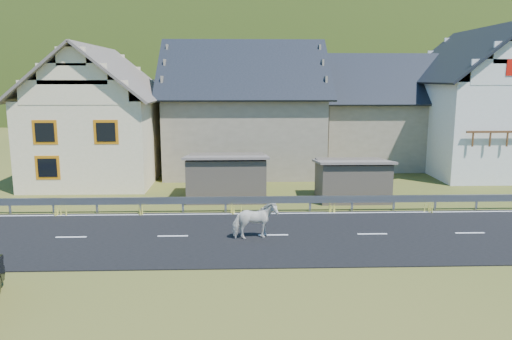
{
  "coord_description": "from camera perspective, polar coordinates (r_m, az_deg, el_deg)",
  "views": [
    {
      "loc": [
        -1.33,
        -19.1,
        6.24
      ],
      "look_at": [
        -0.62,
        2.02,
        2.32
      ],
      "focal_mm": 35.0,
      "sensor_mm": 36.0,
      "label": 1
    }
  ],
  "objects": [
    {
      "name": "mountain",
      "position": [
        200.92,
        -0.11,
        3.0
      ],
      "size": [
        440.0,
        280.0,
        260.0
      ],
      "primitive_type": "ellipsoid",
      "color": "#293C10",
      "rests_on": "ground"
    },
    {
      "name": "horse",
      "position": [
        19.5,
        -0.12,
        -5.81
      ],
      "size": [
        1.15,
        1.84,
        1.44
      ],
      "primitive_type": "imported",
      "rotation": [
        0.0,
        0.0,
        1.81
      ],
      "color": "silver",
      "rests_on": "road"
    },
    {
      "name": "house_white",
      "position": [
        36.92,
        24.56,
        7.74
      ],
      "size": [
        8.8,
        10.8,
        9.7
      ],
      "color": "white",
      "rests_on": "ground"
    },
    {
      "name": "house_stone_a",
      "position": [
        34.14,
        -1.38,
        7.81
      ],
      "size": [
        10.8,
        9.8,
        8.9
      ],
      "color": "gray",
      "rests_on": "ground"
    },
    {
      "name": "guardrail",
      "position": [
        23.51,
        1.38,
        -3.46
      ],
      "size": [
        28.1,
        0.09,
        0.75
      ],
      "color": "#93969B",
      "rests_on": "ground"
    },
    {
      "name": "conifer_patch",
      "position": [
        139.81,
        -24.87,
        9.45
      ],
      "size": [
        76.0,
        50.0,
        28.0
      ],
      "primitive_type": "ellipsoid",
      "color": "black",
      "rests_on": "ground"
    },
    {
      "name": "shed_right",
      "position": [
        26.29,
        10.93,
        -1.18
      ],
      "size": [
        3.8,
        2.9,
        2.2
      ],
      "primitive_type": "cube",
      "color": "brown",
      "rests_on": "ground"
    },
    {
      "name": "lane_markings",
      "position": [
        20.12,
        1.98,
        -7.43
      ],
      "size": [
        60.0,
        6.6,
        0.01
      ],
      "primitive_type": "cube",
      "color": "silver",
      "rests_on": "road"
    },
    {
      "name": "shed_left",
      "position": [
        26.11,
        -3.36,
        -0.86
      ],
      "size": [
        4.3,
        3.3,
        2.4
      ],
      "primitive_type": "cube",
      "color": "brown",
      "rests_on": "ground"
    },
    {
      "name": "road",
      "position": [
        20.13,
        1.98,
        -7.49
      ],
      "size": [
        60.0,
        7.0,
        0.04
      ],
      "primitive_type": "cube",
      "color": "black",
      "rests_on": "ground"
    },
    {
      "name": "ground",
      "position": [
        20.13,
        1.98,
        -7.55
      ],
      "size": [
        160.0,
        160.0,
        0.0
      ],
      "primitive_type": "plane",
      "color": "#394816",
      "rests_on": "ground"
    },
    {
      "name": "house_cream",
      "position": [
        32.34,
        -17.61,
        6.68
      ],
      "size": [
        7.8,
        9.8,
        8.3
      ],
      "color": "#FFE7BC",
      "rests_on": "ground"
    },
    {
      "name": "house_stone_b",
      "position": [
        37.6,
        14.13,
        7.14
      ],
      "size": [
        9.8,
        8.8,
        8.1
      ],
      "color": "gray",
      "rests_on": "ground"
    }
  ]
}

